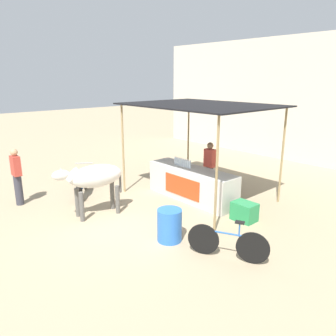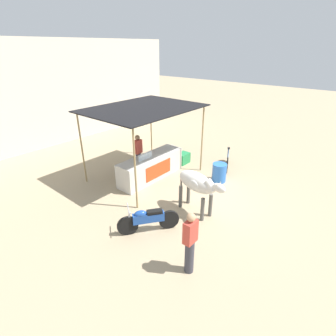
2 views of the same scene
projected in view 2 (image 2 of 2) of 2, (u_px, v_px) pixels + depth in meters
ground_plane at (196, 196)px, 9.42m from camera, size 60.00×60.00×0.00m
building_wall_far at (53, 94)px, 13.57m from camera, size 16.00×0.50×5.26m
stall_counter at (151, 167)px, 10.50m from camera, size 3.00×0.82×0.96m
stall_awning at (143, 111)px, 9.73m from camera, size 4.20×3.20×2.82m
water_bottle_row at (145, 156)px, 9.97m from camera, size 0.70×0.07×0.25m
vendor_behind_counter at (138, 154)px, 10.80m from camera, size 0.34×0.22×1.65m
cooler_box at (183, 158)px, 11.93m from camera, size 0.60×0.44×0.48m
water_barrel at (219, 173)px, 10.29m from camera, size 0.55×0.55×0.74m
cow at (197, 184)px, 8.07m from camera, size 0.75×1.85×1.44m
motorcycle_parked at (148, 219)px, 7.44m from camera, size 1.50×1.13×0.90m
bicycle_leaning at (228, 160)px, 11.45m from camera, size 1.50×0.79×0.85m
passerby_on_street at (190, 243)px, 5.93m from camera, size 0.34×0.22×1.65m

